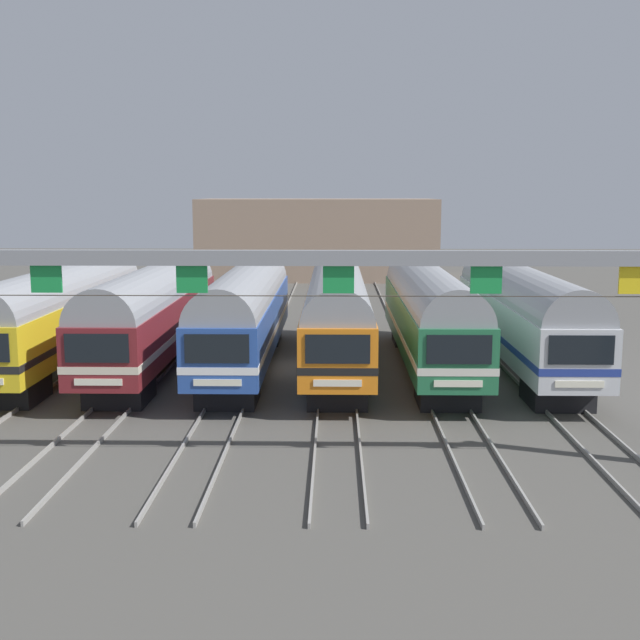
# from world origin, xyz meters

# --- Properties ---
(ground_plane) EXTENTS (160.00, 160.00, 0.00)m
(ground_plane) POSITION_xyz_m (0.00, 0.00, 0.00)
(ground_plane) COLOR #4C4944
(track_bed) EXTENTS (22.70, 70.00, 0.15)m
(track_bed) POSITION_xyz_m (-0.00, 17.00, 0.07)
(track_bed) COLOR gray
(track_bed) RESTS_ON ground
(commuter_train_yellow) EXTENTS (2.88, 18.06, 5.05)m
(commuter_train_yellow) POSITION_xyz_m (-10.60, -0.00, 2.69)
(commuter_train_yellow) COLOR gold
(commuter_train_yellow) RESTS_ON ground
(commuter_train_maroon) EXTENTS (2.88, 18.06, 5.05)m
(commuter_train_maroon) POSITION_xyz_m (-6.36, -0.00, 2.69)
(commuter_train_maroon) COLOR maroon
(commuter_train_maroon) RESTS_ON ground
(commuter_train_blue) EXTENTS (2.88, 18.06, 5.05)m
(commuter_train_blue) POSITION_xyz_m (-2.12, -0.00, 2.69)
(commuter_train_blue) COLOR #284C9E
(commuter_train_blue) RESTS_ON ground
(commuter_train_orange) EXTENTS (2.88, 18.06, 5.05)m
(commuter_train_orange) POSITION_xyz_m (2.12, -0.00, 2.69)
(commuter_train_orange) COLOR orange
(commuter_train_orange) RESTS_ON ground
(commuter_train_green) EXTENTS (2.88, 18.06, 4.77)m
(commuter_train_green) POSITION_xyz_m (6.36, -0.01, 2.69)
(commuter_train_green) COLOR #236B42
(commuter_train_green) RESTS_ON ground
(commuter_train_silver) EXTENTS (2.88, 18.06, 5.05)m
(commuter_train_silver) POSITION_xyz_m (10.60, -0.00, 2.69)
(commuter_train_silver) COLOR silver
(commuter_train_silver) RESTS_ON ground
(catenary_gantry) EXTENTS (26.43, 0.44, 6.97)m
(catenary_gantry) POSITION_xyz_m (0.00, -13.50, 5.36)
(catenary_gantry) COLOR gray
(catenary_gantry) RESTS_ON ground
(maintenance_building) EXTENTS (22.16, 10.00, 7.51)m
(maintenance_building) POSITION_xyz_m (0.38, 39.99, 3.76)
(maintenance_building) COLOR gray
(maintenance_building) RESTS_ON ground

